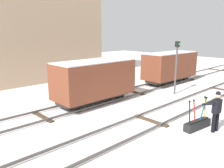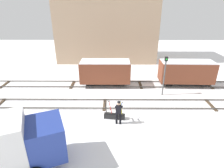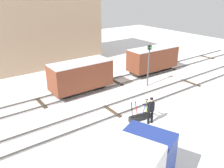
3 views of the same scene
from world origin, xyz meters
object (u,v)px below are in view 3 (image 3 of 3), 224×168
Objects in this scene: freight_car_mid_siding at (153,59)px; freight_car_far_end at (81,75)px; signal_post at (149,61)px; switch_lever_frame at (140,116)px; rail_worker at (151,108)px.

freight_car_mid_siding is 1.07× the size of freight_car_far_end.
freight_car_mid_siding is at bearing 38.38° from signal_post.
switch_lever_frame is 0.43× the size of signal_post.
rail_worker is 0.50× the size of signal_post.
signal_post reaches higher than switch_lever_frame.
freight_car_far_end is at bearing -178.72° from freight_car_mid_siding.
rail_worker reaches higher than switch_lever_frame.
freight_car_far_end is (-8.11, -0.00, 0.01)m from freight_car_mid_siding.
switch_lever_frame is 0.86× the size of rail_worker.
signal_post is (4.14, 4.47, 1.20)m from rail_worker.
signal_post is at bearing -22.75° from freight_car_far_end.
rail_worker is (0.28, -0.63, 0.77)m from switch_lever_frame.
freight_car_mid_siding is at bearing 47.81° from switch_lever_frame.
rail_worker is at bearing -80.17° from freight_car_far_end.
freight_car_mid_siding is (2.79, 2.21, -0.76)m from signal_post.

